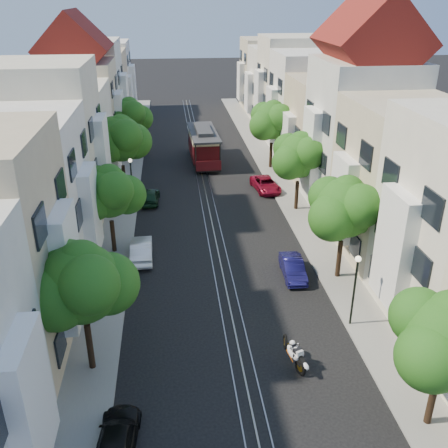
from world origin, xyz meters
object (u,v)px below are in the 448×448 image
object	(u,v)px
parked_car_w_near	(117,438)
lamp_west	(131,175)
tree_e_d	(273,121)
lamp_east	(355,280)
tree_w_c	(121,140)
parked_car_e_mid	(293,268)
tree_e_c	(300,157)
tree_w_a	(83,285)
cable_car	(204,144)
tree_w_d	(130,116)
sportbike_rider	(294,353)
parked_car_w_far	(150,196)
parked_car_w_mid	(141,250)
tree_w_b	(110,194)
tree_e_a	(448,339)
parked_car_e_far	(266,184)
tree_e_b	(346,209)

from	to	relation	value
parked_car_w_near	lamp_west	bearing A→B (deg)	-83.84
tree_e_d	lamp_west	world-z (taller)	tree_e_d
tree_e_d	lamp_east	xyz separation A→B (m)	(-0.96, -26.98, -2.02)
tree_w_c	parked_car_e_mid	xyz separation A→B (m)	(11.54, -15.54, -4.47)
lamp_east	tree_w_c	bearing A→B (deg)	122.65
tree_e_c	tree_w_c	distance (m)	15.25
tree_w_a	cable_car	xyz separation A→B (m)	(7.64, 31.82, -2.73)
lamp_west	tree_w_d	bearing A→B (deg)	93.44
sportbike_rider	parked_car_w_far	distance (m)	22.99
tree_w_a	parked_car_w_mid	size ratio (longest dim) A/B	1.64
cable_car	parked_car_e_mid	world-z (taller)	cable_car
tree_w_d	lamp_east	bearing A→B (deg)	-67.20
tree_w_b	tree_e_a	bearing A→B (deg)	-49.73
parked_car_e_far	parked_car_w_far	world-z (taller)	parked_car_w_far
tree_e_b	tree_w_c	distance (m)	21.53
tree_e_d	lamp_west	size ratio (longest dim) A/B	1.65
tree_e_a	tree_e_d	xyz separation A→B (m)	(0.00, 34.00, 0.47)
parked_car_w_far	sportbike_rider	bearing A→B (deg)	111.77
tree_e_c	tree_w_b	size ratio (longest dim) A/B	1.04
tree_e_d	tree_w_b	xyz separation A→B (m)	(-14.40, -17.00, -0.47)
tree_e_a	parked_car_e_far	bearing A→B (deg)	93.64
tree_w_a	lamp_west	size ratio (longest dim) A/B	1.61
lamp_west	tree_w_b	bearing A→B (deg)	-95.97
tree_w_a	tree_w_b	bearing A→B (deg)	90.00
tree_w_c	cable_car	size ratio (longest dim) A/B	0.80
parked_car_e_mid	parked_car_w_near	xyz separation A→B (m)	(-10.00, -12.28, -0.04)
tree_w_a	cable_car	size ratio (longest dim) A/B	0.75
tree_e_d	parked_car_e_mid	xyz separation A→B (m)	(-2.86, -21.54, -4.27)
tree_e_b	parked_car_w_mid	bearing A→B (deg)	162.74
cable_car	tree_w_a	bearing A→B (deg)	-105.67
tree_e_c	lamp_west	bearing A→B (deg)	171.51
lamp_west	parked_car_w_far	bearing A→B (deg)	31.32
tree_e_a	tree_e_b	xyz separation A→B (m)	(0.00, 12.00, 0.34)
lamp_west	parked_car_w_mid	world-z (taller)	lamp_west
tree_w_b	tree_w_c	world-z (taller)	tree_w_c
tree_w_d	parked_car_e_far	distance (m)	17.42
lamp_east	lamp_west	bearing A→B (deg)	124.99
tree_w_c	parked_car_w_far	distance (m)	5.42
tree_w_a	tree_w_c	size ratio (longest dim) A/B	0.94
cable_car	parked_car_w_mid	size ratio (longest dim) A/B	2.18
lamp_east	parked_car_w_mid	xyz separation A→B (m)	(-11.57, 8.87, -2.17)
tree_w_b	parked_car_e_mid	xyz separation A→B (m)	(11.54, -4.54, -3.80)
tree_w_d	cable_car	xyz separation A→B (m)	(7.64, -2.18, -2.60)
parked_car_w_near	parked_car_w_far	distance (m)	25.71
tree_e_d	parked_car_w_near	distance (m)	36.44
tree_e_c	lamp_east	xyz separation A→B (m)	(-0.96, -15.98, -1.75)
sportbike_rider	parked_car_w_near	bearing A→B (deg)	-176.14
tree_w_d	tree_e_c	bearing A→B (deg)	-48.01
tree_e_b	tree_e_c	size ratio (longest dim) A/B	1.03
lamp_east	parked_car_e_mid	world-z (taller)	lamp_east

